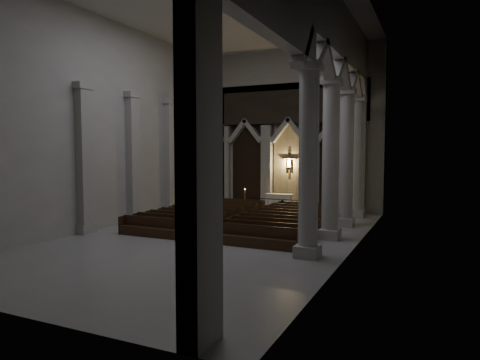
{
  "coord_description": "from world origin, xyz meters",
  "views": [
    {
      "loc": [
        10.33,
        -19.69,
        4.47
      ],
      "look_at": [
        -0.16,
        3.0,
        2.72
      ],
      "focal_mm": 32.0,
      "sensor_mm": 36.0,
      "label": 1
    }
  ],
  "objects_px": {
    "altar": "(279,201)",
    "candle_stand_right": "(325,210)",
    "candle_stand_left": "(245,203)",
    "altar_rail": "(280,203)",
    "pews": "(242,221)",
    "worshipper": "(282,208)"
  },
  "relations": [
    {
      "from": "altar_rail",
      "to": "candle_stand_right",
      "type": "relative_size",
      "value": 3.62
    },
    {
      "from": "candle_stand_left",
      "to": "candle_stand_right",
      "type": "xyz_separation_m",
      "value": [
        6.25,
        -0.39,
        -0.06
      ]
    },
    {
      "from": "candle_stand_left",
      "to": "candle_stand_right",
      "type": "distance_m",
      "value": 6.27
    },
    {
      "from": "candle_stand_left",
      "to": "worshipper",
      "type": "distance_m",
      "value": 4.44
    },
    {
      "from": "worshipper",
      "to": "candle_stand_left",
      "type": "bearing_deg",
      "value": 162.18
    },
    {
      "from": "candle_stand_left",
      "to": "altar",
      "type": "bearing_deg",
      "value": 17.56
    },
    {
      "from": "altar_rail",
      "to": "pews",
      "type": "xyz_separation_m",
      "value": [
        0.0,
        -6.7,
        -0.3
      ]
    },
    {
      "from": "candle_stand_right",
      "to": "worshipper",
      "type": "xyz_separation_m",
      "value": [
        -2.47,
        -1.92,
        0.21
      ]
    },
    {
      "from": "worshipper",
      "to": "pews",
      "type": "bearing_deg",
      "value": -87.42
    },
    {
      "from": "candle_stand_right",
      "to": "pews",
      "type": "bearing_deg",
      "value": -117.22
    },
    {
      "from": "candle_stand_left",
      "to": "pews",
      "type": "relative_size",
      "value": 0.16
    },
    {
      "from": "altar",
      "to": "candle_stand_right",
      "type": "bearing_deg",
      "value": -17.33
    },
    {
      "from": "altar_rail",
      "to": "candle_stand_left",
      "type": "distance_m",
      "value": 2.91
    },
    {
      "from": "candle_stand_left",
      "to": "worshipper",
      "type": "relative_size",
      "value": 1.35
    },
    {
      "from": "altar_rail",
      "to": "candle_stand_right",
      "type": "xyz_separation_m",
      "value": [
        3.36,
        -0.18,
        -0.26
      ]
    },
    {
      "from": "altar_rail",
      "to": "candle_stand_left",
      "type": "relative_size",
      "value": 3.1
    },
    {
      "from": "candle_stand_right",
      "to": "candle_stand_left",
      "type": "bearing_deg",
      "value": 176.47
    },
    {
      "from": "pews",
      "to": "worshipper",
      "type": "xyz_separation_m",
      "value": [
        0.89,
        4.6,
        0.25
      ]
    },
    {
      "from": "altar",
      "to": "candle_stand_left",
      "type": "height_order",
      "value": "candle_stand_left"
    },
    {
      "from": "candle_stand_right",
      "to": "worshipper",
      "type": "distance_m",
      "value": 3.13
    },
    {
      "from": "altar",
      "to": "candle_stand_right",
      "type": "height_order",
      "value": "candle_stand_right"
    },
    {
      "from": "altar_rail",
      "to": "altar",
      "type": "bearing_deg",
      "value": 112.21
    }
  ]
}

